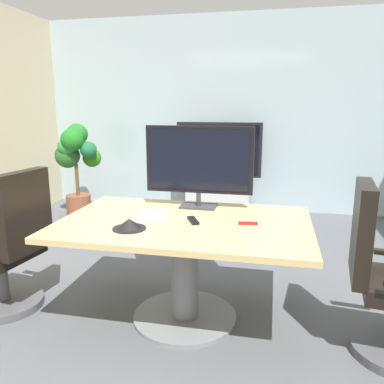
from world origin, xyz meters
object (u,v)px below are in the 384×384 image
(office_chair_left, at_px, (10,253))
(tv_monitor, at_px, (199,162))
(conference_table, at_px, (185,249))
(wall_display_unit, at_px, (218,183))
(remote_control, at_px, (193,220))
(conference_phone, at_px, (129,224))
(potted_plant, at_px, (76,159))

(office_chair_left, bearing_deg, tv_monitor, 119.01)
(tv_monitor, bearing_deg, conference_table, -93.68)
(wall_display_unit, distance_m, remote_control, 2.92)
(conference_phone, bearing_deg, remote_control, 33.27)
(remote_control, bearing_deg, potted_plant, 107.24)
(tv_monitor, xyz_separation_m, conference_phone, (-0.33, -0.64, -0.33))
(office_chair_left, xyz_separation_m, conference_phone, (1.00, -0.11, 0.33))
(wall_display_unit, height_order, remote_control, wall_display_unit)
(office_chair_left, height_order, wall_display_unit, wall_display_unit)
(conference_phone, bearing_deg, conference_table, 39.67)
(wall_display_unit, distance_m, conference_phone, 3.16)
(conference_table, bearing_deg, office_chair_left, -173.78)
(wall_display_unit, distance_m, potted_plant, 2.03)
(tv_monitor, height_order, potted_plant, tv_monitor)
(tv_monitor, relative_size, potted_plant, 0.65)
(office_chair_left, relative_size, potted_plant, 0.84)
(wall_display_unit, bearing_deg, conference_phone, -92.41)
(conference_phone, height_order, remote_control, conference_phone)
(conference_table, height_order, office_chair_left, office_chair_left)
(office_chair_left, height_order, tv_monitor, tv_monitor)
(office_chair_left, bearing_deg, conference_phone, 90.92)
(tv_monitor, xyz_separation_m, wall_display_unit, (-0.20, 2.49, -0.67))
(wall_display_unit, xyz_separation_m, remote_control, (0.24, -2.89, 0.32))
(tv_monitor, distance_m, wall_display_unit, 2.59)
(conference_table, height_order, wall_display_unit, wall_display_unit)
(office_chair_left, relative_size, wall_display_unit, 0.83)
(conference_phone, bearing_deg, potted_plant, 124.52)
(office_chair_left, distance_m, conference_phone, 1.06)
(conference_table, distance_m, tv_monitor, 0.69)
(tv_monitor, bearing_deg, potted_plant, 137.29)
(tv_monitor, height_order, conference_phone, tv_monitor)
(tv_monitor, xyz_separation_m, remote_control, (0.04, -0.40, -0.35))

